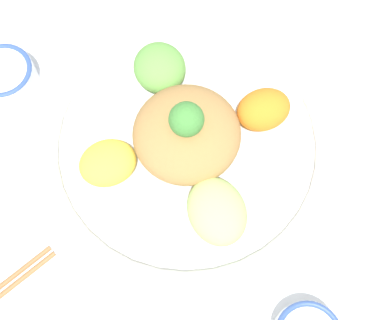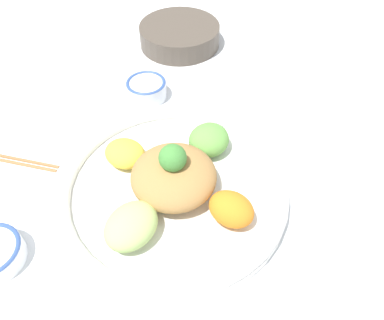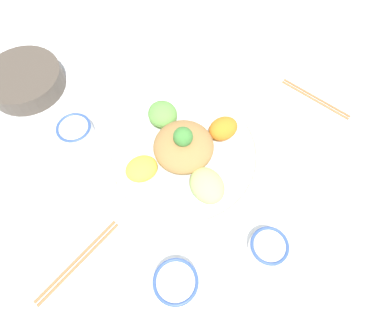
{
  "view_description": "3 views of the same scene",
  "coord_description": "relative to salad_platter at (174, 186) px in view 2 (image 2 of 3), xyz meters",
  "views": [
    {
      "loc": [
        0.07,
        0.26,
        0.71
      ],
      "look_at": [
        0.02,
        0.01,
        0.03
      ],
      "focal_mm": 50.0,
      "sensor_mm": 36.0,
      "label": 1
    },
    {
      "loc": [
        -0.27,
        0.25,
        0.54
      ],
      "look_at": [
        0.01,
        -0.04,
        0.09
      ],
      "focal_mm": 35.0,
      "sensor_mm": 36.0,
      "label": 2
    },
    {
      "loc": [
        0.13,
        0.34,
        0.73
      ],
      "look_at": [
        0.02,
        0.02,
        0.05
      ],
      "focal_mm": 30.0,
      "sensor_mm": 36.0,
      "label": 3
    }
  ],
  "objects": [
    {
      "name": "ground_plane",
      "position": [
        -0.03,
        0.02,
        -0.03
      ],
      "size": [
        2.4,
        2.4,
        0.0
      ],
      "primitive_type": "plane",
      "color": "white"
    },
    {
      "name": "salad_platter",
      "position": [
        0.0,
        0.0,
        0.0
      ],
      "size": [
        0.4,
        0.4,
        0.12
      ],
      "color": "white",
      "rests_on": "ground_plane"
    },
    {
      "name": "rice_bowl_blue",
      "position": [
        0.24,
        -0.15,
        -0.0
      ],
      "size": [
        0.09,
        0.09,
        0.04
      ],
      "color": "white",
      "rests_on": "ground_plane"
    },
    {
      "name": "side_serving_bowl",
      "position": [
        0.35,
        -0.36,
        0.0
      ],
      "size": [
        0.21,
        0.21,
        0.05
      ],
      "color": "#51473D",
      "rests_on": "ground_plane"
    },
    {
      "name": "chopsticks_pair_near",
      "position": [
        0.3,
        0.17,
        -0.02
      ],
      "size": [
        0.21,
        0.13,
        0.01
      ],
      "rotation": [
        0.0,
        0.0,
        3.66
      ],
      "color": "#9E6B3D",
      "rests_on": "ground_plane"
    }
  ]
}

